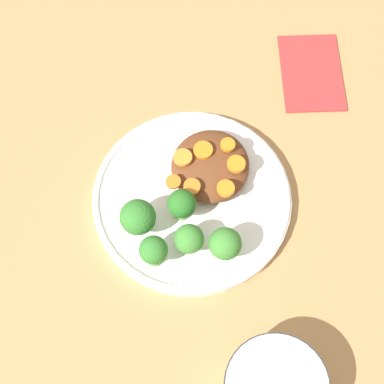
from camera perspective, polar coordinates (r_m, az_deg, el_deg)
name	(u,v)px	position (r m, az deg, el deg)	size (l,w,h in m)	color
ground_plane	(192,202)	(0.84, 0.00, -0.88)	(4.00, 4.00, 0.00)	tan
plate	(192,199)	(0.83, 0.00, -0.59)	(0.26, 0.26, 0.02)	white
stew_mound	(210,166)	(0.83, 1.63, 2.33)	(0.11, 0.10, 0.03)	brown
broccoli_floret_0	(138,218)	(0.78, -4.83, -2.28)	(0.04, 0.04, 0.06)	#7FA85B
broccoli_floret_1	(189,239)	(0.77, -0.26, -4.24)	(0.04, 0.04, 0.05)	#7FA85B
broccoli_floret_2	(182,205)	(0.79, -0.92, -1.12)	(0.04, 0.04, 0.05)	#759E51
broccoli_floret_3	(225,244)	(0.77, 2.97, -4.67)	(0.04, 0.04, 0.05)	#759E51
broccoli_floret_4	(154,251)	(0.77, -3.43, -5.27)	(0.03, 0.03, 0.05)	#759E51
carrot_slice_0	(193,185)	(0.80, 0.11, 0.65)	(0.02, 0.02, 0.00)	orange
carrot_slice_1	(228,145)	(0.82, 3.20, 4.19)	(0.02, 0.02, 0.01)	orange
carrot_slice_2	(183,158)	(0.81, -0.82, 3.08)	(0.02, 0.02, 0.01)	orange
carrot_slice_3	(236,164)	(0.81, 3.95, 2.48)	(0.02, 0.02, 0.01)	orange
carrot_slice_4	(204,150)	(0.82, 1.04, 3.73)	(0.03, 0.03, 0.01)	orange
carrot_slice_5	(226,189)	(0.80, 3.01, 0.31)	(0.02, 0.02, 0.01)	orange
carrot_slice_6	(174,180)	(0.80, -1.63, 1.06)	(0.02, 0.02, 0.00)	orange
napkin	(312,72)	(0.95, 10.58, 10.45)	(0.15, 0.12, 0.01)	#B73333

